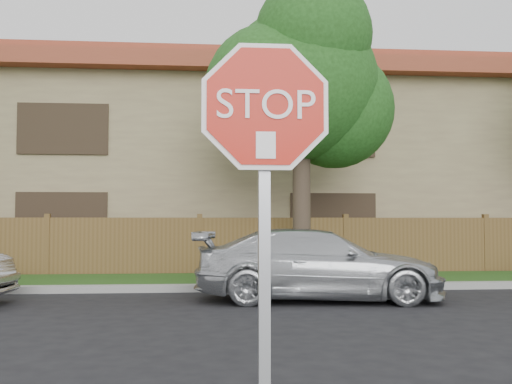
{
  "coord_description": "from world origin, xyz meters",
  "views": [
    {
      "loc": [
        0.11,
        -4.8,
        1.51
      ],
      "look_at": [
        0.45,
        -0.9,
        1.7
      ],
      "focal_mm": 42.0,
      "sensor_mm": 36.0,
      "label": 1
    }
  ],
  "objects": [
    {
      "name": "stop_sign",
      "position": [
        0.45,
        -1.48,
        1.83
      ],
      "size": [
        1.01,
        0.13,
        2.55
      ],
      "color": "gray",
      "rests_on": "sidewalk_near"
    },
    {
      "name": "grass_strip",
      "position": [
        0.0,
        9.8,
        0.06
      ],
      "size": [
        70.0,
        3.0,
        0.12
      ],
      "primitive_type": "cube",
      "color": "#1E4714",
      "rests_on": "ground"
    },
    {
      "name": "fence",
      "position": [
        0.0,
        11.4,
        0.8
      ],
      "size": [
        70.0,
        0.12,
        1.6
      ],
      "primitive_type": "cube",
      "color": "brown",
      "rests_on": "ground"
    },
    {
      "name": "apartment_building",
      "position": [
        0.0,
        17.0,
        3.53
      ],
      "size": [
        35.2,
        9.2,
        7.2
      ],
      "color": "#8A7756",
      "rests_on": "ground"
    },
    {
      "name": "tree_mid",
      "position": [
        2.52,
        9.57,
        4.87
      ],
      "size": [
        4.8,
        3.9,
        7.35
      ],
      "color": "#382B21",
      "rests_on": "ground"
    },
    {
      "name": "sedan_right",
      "position": [
        2.29,
        6.48,
        0.68
      ],
      "size": [
        4.85,
        2.35,
        1.36
      ],
      "primitive_type": "imported",
      "rotation": [
        0.0,
        0.0,
        1.47
      ],
      "color": "#B6BABE",
      "rests_on": "ground"
    },
    {
      "name": "far_curb",
      "position": [
        0.0,
        8.15,
        0.07
      ],
      "size": [
        70.0,
        0.3,
        0.15
      ],
      "primitive_type": "cube",
      "color": "gray",
      "rests_on": "ground"
    }
  ]
}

